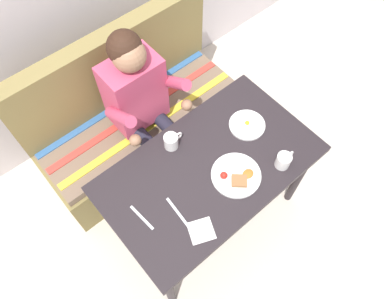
{
  "coord_description": "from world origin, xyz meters",
  "views": [
    {
      "loc": [
        -0.68,
        -0.65,
        2.54
      ],
      "look_at": [
        0.0,
        0.15,
        0.72
      ],
      "focal_mm": 35.09,
      "sensor_mm": 36.0,
      "label": 1
    }
  ],
  "objects_px": {
    "plate_breakfast": "(236,176)",
    "plate_eggs": "(247,125)",
    "table": "(209,173)",
    "person": "(142,101)",
    "coffee_mug": "(171,141)",
    "napkin": "(201,231)",
    "coffee_mug_second": "(284,160)",
    "couch": "(136,120)",
    "knife": "(178,213)",
    "fork": "(142,218)"
  },
  "relations": [
    {
      "from": "table",
      "to": "plate_eggs",
      "type": "xyz_separation_m",
      "value": [
        0.34,
        0.06,
        0.09
      ]
    },
    {
      "from": "coffee_mug",
      "to": "napkin",
      "type": "distance_m",
      "value": 0.52
    },
    {
      "from": "table",
      "to": "plate_breakfast",
      "type": "distance_m",
      "value": 0.18
    },
    {
      "from": "couch",
      "to": "plate_breakfast",
      "type": "relative_size",
      "value": 5.37
    },
    {
      "from": "plate_breakfast",
      "to": "knife",
      "type": "relative_size",
      "value": 1.34
    },
    {
      "from": "plate_breakfast",
      "to": "plate_eggs",
      "type": "xyz_separation_m",
      "value": [
        0.27,
        0.2,
        -0.0
      ]
    },
    {
      "from": "napkin",
      "to": "fork",
      "type": "height_order",
      "value": "napkin"
    },
    {
      "from": "coffee_mug",
      "to": "knife",
      "type": "relative_size",
      "value": 0.59
    },
    {
      "from": "couch",
      "to": "coffee_mug_second",
      "type": "xyz_separation_m",
      "value": [
        0.31,
        -1.01,
        0.45
      ]
    },
    {
      "from": "couch",
      "to": "napkin",
      "type": "relative_size",
      "value": 11.89
    },
    {
      "from": "person",
      "to": "plate_breakfast",
      "type": "distance_m",
      "value": 0.73
    },
    {
      "from": "plate_eggs",
      "to": "table",
      "type": "bearing_deg",
      "value": -169.96
    },
    {
      "from": "fork",
      "to": "table",
      "type": "bearing_deg",
      "value": -5.35
    },
    {
      "from": "table",
      "to": "fork",
      "type": "bearing_deg",
      "value": 179.09
    },
    {
      "from": "plate_eggs",
      "to": "knife",
      "type": "distance_m",
      "value": 0.66
    },
    {
      "from": "coffee_mug_second",
      "to": "person",
      "type": "bearing_deg",
      "value": 111.42
    },
    {
      "from": "plate_eggs",
      "to": "coffee_mug_second",
      "type": "relative_size",
      "value": 1.77
    },
    {
      "from": "table",
      "to": "person",
      "type": "height_order",
      "value": "person"
    },
    {
      "from": "coffee_mug",
      "to": "plate_breakfast",
      "type": "bearing_deg",
      "value": -69.55
    },
    {
      "from": "couch",
      "to": "coffee_mug",
      "type": "distance_m",
      "value": 0.69
    },
    {
      "from": "couch",
      "to": "plate_breakfast",
      "type": "bearing_deg",
      "value": -85.75
    },
    {
      "from": "plate_eggs",
      "to": "coffee_mug_second",
      "type": "xyz_separation_m",
      "value": [
        -0.03,
        -0.3,
        0.04
      ]
    },
    {
      "from": "fork",
      "to": "knife",
      "type": "distance_m",
      "value": 0.18
    },
    {
      "from": "fork",
      "to": "person",
      "type": "bearing_deg",
      "value": 48.74
    },
    {
      "from": "person",
      "to": "plate_eggs",
      "type": "distance_m",
      "value": 0.64
    },
    {
      "from": "couch",
      "to": "napkin",
      "type": "bearing_deg",
      "value": -105.14
    },
    {
      "from": "coffee_mug",
      "to": "napkin",
      "type": "height_order",
      "value": "coffee_mug"
    },
    {
      "from": "coffee_mug_second",
      "to": "napkin",
      "type": "height_order",
      "value": "coffee_mug_second"
    },
    {
      "from": "table",
      "to": "person",
      "type": "relative_size",
      "value": 0.99
    },
    {
      "from": "couch",
      "to": "plate_eggs",
      "type": "height_order",
      "value": "couch"
    },
    {
      "from": "plate_breakfast",
      "to": "person",
      "type": "bearing_deg",
      "value": 96.71
    },
    {
      "from": "couch",
      "to": "plate_eggs",
      "type": "distance_m",
      "value": 0.88
    },
    {
      "from": "coffee_mug",
      "to": "coffee_mug_second",
      "type": "height_order",
      "value": "coffee_mug"
    },
    {
      "from": "coffee_mug_second",
      "to": "napkin",
      "type": "distance_m",
      "value": 0.58
    },
    {
      "from": "couch",
      "to": "coffee_mug_second",
      "type": "relative_size",
      "value": 12.2
    },
    {
      "from": "couch",
      "to": "table",
      "type": "bearing_deg",
      "value": -90.0
    },
    {
      "from": "table",
      "to": "coffee_mug",
      "type": "height_order",
      "value": "coffee_mug"
    },
    {
      "from": "table",
      "to": "coffee_mug",
      "type": "distance_m",
      "value": 0.28
    },
    {
      "from": "plate_breakfast",
      "to": "coffee_mug",
      "type": "bearing_deg",
      "value": 110.45
    },
    {
      "from": "knife",
      "to": "plate_eggs",
      "type": "bearing_deg",
      "value": 17.5
    },
    {
      "from": "fork",
      "to": "knife",
      "type": "xyz_separation_m",
      "value": [
        0.15,
        -0.1,
        0.0
      ]
    },
    {
      "from": "table",
      "to": "couch",
      "type": "xyz_separation_m",
      "value": [
        0.0,
        0.76,
        -0.32
      ]
    },
    {
      "from": "coffee_mug",
      "to": "coffee_mug_second",
      "type": "bearing_deg",
      "value": -51.72
    },
    {
      "from": "couch",
      "to": "fork",
      "type": "distance_m",
      "value": 0.97
    },
    {
      "from": "couch",
      "to": "person",
      "type": "height_order",
      "value": "person"
    },
    {
      "from": "table",
      "to": "plate_breakfast",
      "type": "relative_size",
      "value": 4.48
    },
    {
      "from": "table",
      "to": "person",
      "type": "bearing_deg",
      "value": 91.78
    },
    {
      "from": "knife",
      "to": "table",
      "type": "bearing_deg",
      "value": 21.33
    },
    {
      "from": "couch",
      "to": "knife",
      "type": "xyz_separation_m",
      "value": [
        -0.3,
        -0.86,
        0.4
      ]
    },
    {
      "from": "fork",
      "to": "knife",
      "type": "relative_size",
      "value": 0.85
    }
  ]
}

